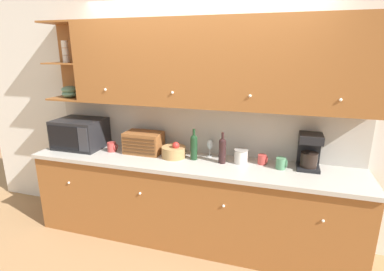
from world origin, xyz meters
TOP-DOWN VIEW (x-y plane):
  - ground_plane at (0.00, 0.00)m, footprint 24.00×24.00m
  - wall_back at (0.00, 0.03)m, footprint 5.77×0.06m
  - counter_unit at (0.00, -0.30)m, footprint 3.39×0.62m
  - backsplash_panel at (0.00, -0.01)m, footprint 3.37×0.01m
  - upper_cabinets at (0.17, -0.16)m, footprint 3.37×0.34m
  - microwave at (-1.34, -0.24)m, footprint 0.53×0.43m
  - mug_blue_second at (-0.91, -0.27)m, footprint 0.11×0.10m
  - bread_box at (-0.55, -0.20)m, footprint 0.40×0.25m
  - fruit_basket at (-0.19, -0.24)m, footprint 0.25×0.25m
  - second_wine_bottle at (0.03, -0.24)m, footprint 0.07×0.07m
  - wine_glass at (0.17, -0.10)m, footprint 0.06×0.06m
  - wine_bottle at (0.33, -0.25)m, footprint 0.07×0.07m
  - storage_canister at (0.51, -0.20)m, footprint 0.14×0.14m
  - mug at (0.72, -0.17)m, footprint 0.10×0.08m
  - mug_patterned_third at (0.90, -0.24)m, footprint 0.10×0.09m
  - coffee_maker at (1.14, -0.14)m, footprint 0.21×0.23m

SIDE VIEW (x-z plane):
  - ground_plane at x=0.00m, z-range 0.00..0.00m
  - counter_unit at x=0.00m, z-range 0.00..0.91m
  - mug at x=0.72m, z-range 0.91..1.00m
  - mug_blue_second at x=-0.91m, z-range 0.91..1.01m
  - mug_patterned_third at x=0.90m, z-range 0.91..1.02m
  - fruit_basket at x=-0.19m, z-range 0.88..1.06m
  - storage_canister at x=0.51m, z-range 0.91..1.05m
  - bread_box at x=-0.55m, z-range 0.91..1.14m
  - wine_glass at x=0.17m, z-range 0.94..1.13m
  - wine_bottle at x=0.33m, z-range 0.89..1.21m
  - second_wine_bottle at x=0.03m, z-range 0.89..1.22m
  - microwave at x=-1.34m, z-range 0.91..1.24m
  - coffee_maker at x=1.14m, z-range 0.91..1.25m
  - backsplash_panel at x=0.00m, z-range 0.91..1.45m
  - wall_back at x=0.00m, z-range 0.00..2.60m
  - upper_cabinets at x=0.17m, z-range 1.45..2.29m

